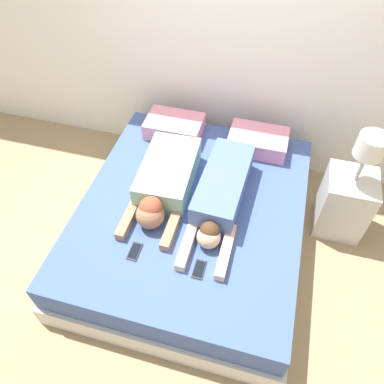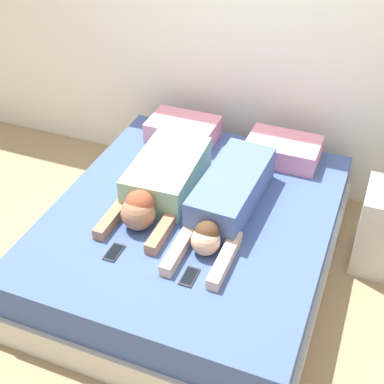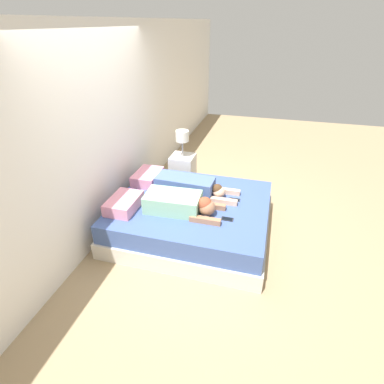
{
  "view_description": "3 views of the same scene",
  "coord_description": "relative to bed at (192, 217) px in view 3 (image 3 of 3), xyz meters",
  "views": [
    {
      "loc": [
        0.49,
        -1.77,
        2.73
      ],
      "look_at": [
        0.0,
        0.0,
        0.63
      ],
      "focal_mm": 35.0,
      "sensor_mm": 36.0,
      "label": 1
    },
    {
      "loc": [
        0.96,
        -2.42,
        2.61
      ],
      "look_at": [
        0.0,
        0.0,
        0.63
      ],
      "focal_mm": 50.0,
      "sensor_mm": 36.0,
      "label": 2
    },
    {
      "loc": [
        -3.25,
        -0.9,
        2.56
      ],
      "look_at": [
        0.0,
        0.0,
        0.63
      ],
      "focal_mm": 28.0,
      "sensor_mm": 36.0,
      "label": 3
    }
  ],
  "objects": [
    {
      "name": "pillow_head_right",
      "position": [
        0.38,
        0.79,
        0.32
      ],
      "size": [
        0.51,
        0.34,
        0.15
      ],
      "color": "pink",
      "rests_on": "bed"
    },
    {
      "name": "cell_phone_right",
      "position": [
        0.2,
        -0.54,
        0.25
      ],
      "size": [
        0.07,
        0.15,
        0.01
      ],
      "color": "#2D2D33",
      "rests_on": "bed"
    },
    {
      "name": "person_right",
      "position": [
        0.21,
        0.07,
        0.35
      ],
      "size": [
        0.35,
        1.15,
        0.24
      ],
      "color": "#4C66A5",
      "rests_on": "bed"
    },
    {
      "name": "wall_back",
      "position": [
        0.0,
        1.17,
        1.07
      ],
      "size": [
        12.0,
        0.06,
        2.6
      ],
      "color": "white",
      "rests_on": "ground_plane"
    },
    {
      "name": "bed",
      "position": [
        0.0,
        0.0,
        0.0
      ],
      "size": [
        1.77,
        2.04,
        0.48
      ],
      "color": "beige",
      "rests_on": "ground_plane"
    },
    {
      "name": "pillow_head_left",
      "position": [
        -0.38,
        0.79,
        0.32
      ],
      "size": [
        0.51,
        0.34,
        0.15
      ],
      "color": "pink",
      "rests_on": "bed"
    },
    {
      "name": "person_left",
      "position": [
        -0.24,
        0.08,
        0.35
      ],
      "size": [
        0.43,
        0.99,
        0.24
      ],
      "color": "#8CBF99",
      "rests_on": "bed"
    },
    {
      "name": "nightstand",
      "position": [
        1.19,
        0.49,
        0.12
      ],
      "size": [
        0.39,
        0.39,
        1.03
      ],
      "color": "beige",
      "rests_on": "ground_plane"
    },
    {
      "name": "cell_phone_left",
      "position": [
        -0.28,
        -0.52,
        0.25
      ],
      "size": [
        0.07,
        0.15,
        0.01
      ],
      "color": "#2D2D33",
      "rests_on": "bed"
    },
    {
      "name": "ground_plane",
      "position": [
        0.0,
        0.0,
        -0.23
      ],
      "size": [
        12.0,
        12.0,
        0.0
      ],
      "primitive_type": "plane",
      "color": "#9E8460"
    }
  ]
}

